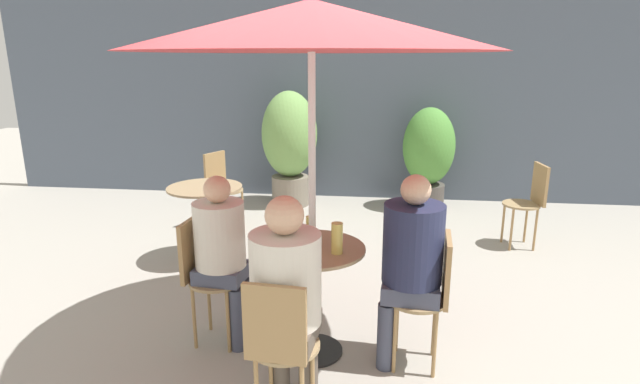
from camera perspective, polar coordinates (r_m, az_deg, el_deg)
ground_plane at (r=3.29m, az=1.25°, el=-19.75°), size 20.00×20.00×0.00m
storefront_wall at (r=6.76m, az=4.76°, el=11.84°), size 10.00×0.06×3.00m
cafe_table_near at (r=3.20m, az=-0.86°, el=-9.62°), size 0.67×0.67×0.74m
cafe_table_far at (r=4.74m, az=-12.93°, el=-1.64°), size 0.68×0.68×0.74m
bistro_chair_0 at (r=3.43m, az=-13.11°, el=-8.53°), size 0.38×0.37×0.86m
bistro_chair_1 at (r=2.58m, az=-4.60°, el=-16.59°), size 0.37×0.38×0.86m
bistro_chair_2 at (r=3.15m, az=12.62°, el=-10.76°), size 0.38×0.37×0.86m
bistro_chair_3 at (r=5.69m, az=-11.26°, el=1.04°), size 0.41×0.40×0.86m
bistro_chair_4 at (r=5.43m, az=22.90°, el=-0.56°), size 0.38×0.37×0.86m
seated_person_0 at (r=3.32m, az=-11.10°, el=-6.09°), size 0.35×0.33×1.16m
seated_person_1 at (r=2.60m, az=-3.82°, el=-11.20°), size 0.36×0.38×1.23m
seated_person_2 at (r=3.07m, az=10.23°, el=-7.24°), size 0.38×0.36×1.23m
beer_glass_0 at (r=3.27m, az=-1.12°, el=-4.02°), size 0.06×0.06×0.14m
beer_glass_1 at (r=3.02m, az=-3.77°, el=-5.54°), size 0.06×0.06×0.16m
beer_glass_2 at (r=3.01m, az=1.96°, el=-5.30°), size 0.07×0.07×0.19m
potted_plant_0 at (r=6.43m, az=-3.50°, el=5.70°), size 0.71×0.71×1.48m
potted_plant_1 at (r=6.43m, az=12.29°, el=4.34°), size 0.65×0.65×1.29m
umbrella at (r=2.92m, az=-0.98°, el=18.44°), size 2.14×2.14×2.19m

